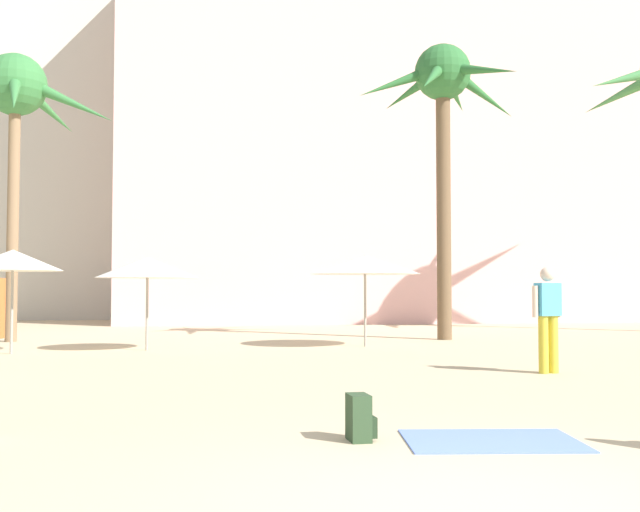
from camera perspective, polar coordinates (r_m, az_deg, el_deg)
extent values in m
plane|color=#C6B28C|center=(5.04, 13.69, -18.22)|extent=(120.00, 120.00, 0.00)
cube|color=beige|center=(35.28, 5.28, 8.17)|extent=(23.77, 8.33, 15.89)
cube|color=beige|center=(42.93, -15.34, 11.03)|extent=(16.75, 11.10, 22.80)
cylinder|color=#896B4C|center=(21.81, -22.09, 3.07)|extent=(0.30, 0.30, 6.88)
sphere|color=#387A3D|center=(22.40, -21.94, 11.87)|extent=(1.67, 1.67, 1.67)
cone|color=#387A3D|center=(21.74, -18.18, 10.89)|extent=(2.40, 0.78, 1.34)
cone|color=#387A3D|center=(23.57, -19.65, 10.19)|extent=(1.30, 2.38, 1.08)
cone|color=#387A3D|center=(20.82, -21.99, 11.25)|extent=(0.85, 2.33, 1.53)
cylinder|color=brown|center=(21.41, 9.28, 3.82)|extent=(0.40, 0.40, 7.48)
sphere|color=#2D6B33|center=(22.14, 9.21, 13.48)|extent=(1.57, 1.57, 1.57)
cone|color=#2D6B33|center=(22.67, 12.23, 11.70)|extent=(2.09, 0.74, 1.39)
cone|color=#2D6B33|center=(23.43, 10.10, 11.88)|extent=(1.47, 2.04, 0.90)
cone|color=#2D6B33|center=(23.10, 6.67, 12.08)|extent=(1.25, 2.13, 0.89)
cone|color=#2D6B33|center=(21.59, 5.64, 12.78)|extent=(2.17, 0.44, 1.12)
cone|color=#2D6B33|center=(20.73, 8.43, 13.16)|extent=(1.36, 1.98, 1.31)
cone|color=#2D6B33|center=(21.17, 12.23, 13.50)|extent=(1.40, 2.08, 0.88)
cone|color=#428447|center=(29.19, 21.66, 11.21)|extent=(1.87, 2.77, 1.23)
cone|color=#428447|center=(27.05, 22.13, 12.30)|extent=(2.95, 0.97, 1.25)
cylinder|color=gray|center=(17.55, -22.15, -3.20)|extent=(0.06, 0.06, 2.24)
cone|color=white|center=(17.56, -22.10, -0.29)|extent=(2.12, 2.12, 0.45)
cylinder|color=gray|center=(18.42, 3.41, -3.40)|extent=(0.06, 0.06, 2.20)
cone|color=white|center=(18.43, 3.41, -0.66)|extent=(2.71, 2.71, 0.45)
cylinder|color=gray|center=(17.68, -12.87, -3.51)|extent=(0.06, 0.06, 2.12)
cone|color=white|center=(17.68, -12.85, -0.85)|extent=(2.33, 2.33, 0.47)
cube|color=#6684E0|center=(7.19, 12.78, -13.39)|extent=(1.68, 1.27, 0.01)
cube|color=#2C4429|center=(7.02, 2.92, -12.04)|extent=(0.19, 0.31, 0.42)
cube|color=#233621|center=(7.07, 3.89, -12.66)|extent=(0.07, 0.21, 0.18)
cylinder|color=gold|center=(13.02, 16.45, -6.41)|extent=(0.19, 0.19, 0.94)
cylinder|color=gold|center=(13.14, 17.14, -6.37)|extent=(0.19, 0.19, 0.94)
cube|color=#4CB2DB|center=(13.05, 16.76, -3.13)|extent=(0.44, 0.30, 0.54)
sphere|color=beige|center=(13.05, 16.73, -1.32)|extent=(0.29, 0.29, 0.24)
cylinder|color=beige|center=(12.90, 15.89, -3.31)|extent=(0.12, 0.12, 0.52)
cylinder|color=beige|center=(13.21, 17.61, -3.27)|extent=(0.12, 0.12, 0.52)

